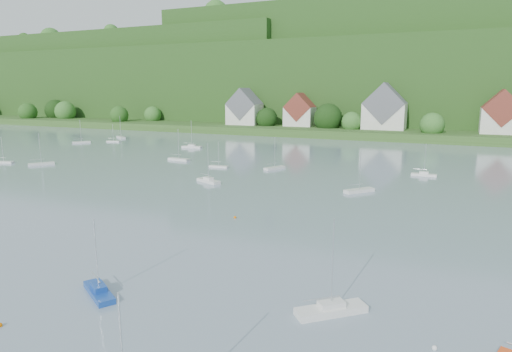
# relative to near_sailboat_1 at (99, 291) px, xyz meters

# --- Properties ---
(far_shore_strip) EXTENTS (600.00, 60.00, 3.00)m
(far_shore_strip) POSITION_rel_near_sailboat_1_xyz_m (-1.76, 163.32, 1.09)
(far_shore_strip) COLOR #31511E
(far_shore_strip) RESTS_ON ground
(forested_ridge) EXTENTS (620.00, 181.22, 69.89)m
(forested_ridge) POSITION_rel_near_sailboat_1_xyz_m (-1.36, 231.89, 22.48)
(forested_ridge) COLOR #1F4215
(forested_ridge) RESTS_ON ground
(village_building_0) EXTENTS (14.00, 10.40, 16.00)m
(village_building_0) POSITION_rel_near_sailboat_1_xyz_m (-56.76, 150.32, 9.10)
(village_building_0) COLOR beige
(village_building_0) RESTS_ON far_shore_strip
(village_building_1) EXTENTS (12.00, 9.36, 14.00)m
(village_building_1) POSITION_rel_near_sailboat_1_xyz_m (-31.76, 152.32, 8.34)
(village_building_1) COLOR beige
(village_building_1) RESTS_ON far_shore_strip
(village_building_2) EXTENTS (16.00, 11.44, 18.00)m
(village_building_2) POSITION_rel_near_sailboat_1_xyz_m (3.24, 151.32, 9.86)
(village_building_2) COLOR beige
(village_building_2) RESTS_ON far_shore_strip
(village_building_3) EXTENTS (13.00, 10.40, 15.50)m
(village_building_3) POSITION_rel_near_sailboat_1_xyz_m (43.24, 149.32, 9.02)
(village_building_3) COLOR beige
(village_building_3) RESTS_ON far_shore_strip
(near_sailboat_1) EXTENTS (5.28, 4.05, 7.15)m
(near_sailboat_1) POSITION_rel_near_sailboat_1_xyz_m (0.00, 0.00, 0.00)
(near_sailboat_1) COLOR #174099
(near_sailboat_1) RESTS_ON ground
(near_sailboat_3) EXTENTS (5.64, 5.27, 8.15)m
(near_sailboat_3) POSITION_rel_near_sailboat_1_xyz_m (20.02, 5.16, 0.03)
(near_sailboat_3) COLOR silver
(near_sailboat_3) RESTS_ON ground
(mooring_buoy_0) EXTENTS (0.40, 0.40, 0.40)m
(mooring_buoy_0) POSITION_rel_near_sailboat_1_xyz_m (-3.18, -7.37, -0.41)
(mooring_buoy_0) COLOR #FC7500
(mooring_buoy_0) RESTS_ON ground
(mooring_buoy_1) EXTENTS (0.39, 0.39, 0.39)m
(mooring_buoy_1) POSITION_rel_near_sailboat_1_xyz_m (28.09, 3.12, -0.41)
(mooring_buoy_1) COLOR silver
(mooring_buoy_1) RESTS_ON ground
(mooring_buoy_3) EXTENTS (0.39, 0.39, 0.39)m
(mooring_buoy_3) POSITION_rel_near_sailboat_1_xyz_m (0.30, 26.79, -0.41)
(mooring_buoy_3) COLOR #FC7500
(mooring_buoy_3) RESTS_ON ground
(far_sailboat_cluster) EXTENTS (195.83, 68.73, 8.71)m
(far_sailboat_cluster) POSITION_rel_near_sailboat_1_xyz_m (-0.00, 77.43, -0.04)
(far_sailboat_cluster) COLOR silver
(far_sailboat_cluster) RESTS_ON ground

